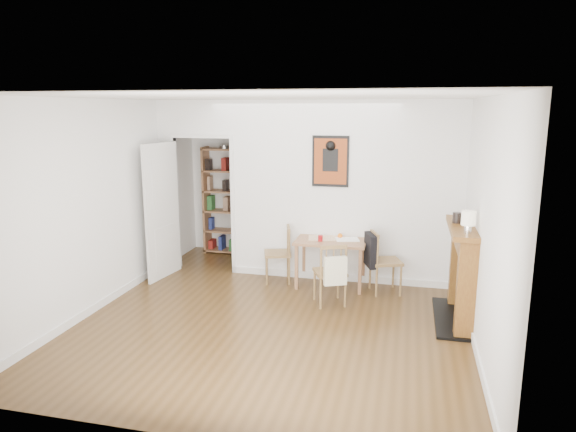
% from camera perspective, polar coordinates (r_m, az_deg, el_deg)
% --- Properties ---
extents(ground, '(5.20, 5.20, 0.00)m').
position_cam_1_polar(ground, '(6.51, -0.91, -10.55)').
color(ground, '#4E3419').
rests_on(ground, ground).
extents(room_shell, '(5.20, 5.20, 5.20)m').
position_cam_1_polar(room_shell, '(7.40, 2.39, 2.66)').
color(room_shell, white).
rests_on(room_shell, ground).
extents(dining_table, '(0.99, 0.63, 0.67)m').
position_cam_1_polar(dining_table, '(7.25, 4.80, -3.28)').
color(dining_table, '#9E6E4A').
rests_on(dining_table, ground).
extents(chair_left, '(0.52, 0.52, 0.83)m').
position_cam_1_polar(chair_left, '(7.45, -1.17, -4.25)').
color(chair_left, olive).
rests_on(chair_left, ground).
extents(chair_right, '(0.59, 0.55, 0.86)m').
position_cam_1_polar(chair_right, '(7.12, 10.65, -4.95)').
color(chair_right, olive).
rests_on(chair_right, ground).
extents(chair_front, '(0.55, 0.57, 0.83)m').
position_cam_1_polar(chair_front, '(6.62, 4.71, -6.30)').
color(chair_front, olive).
rests_on(chair_front, ground).
extents(bookshelf, '(0.78, 0.31, 1.84)m').
position_cam_1_polar(bookshelf, '(8.92, -6.86, 1.63)').
color(bookshelf, '#9E6E4A').
rests_on(bookshelf, ground).
extents(fireplace, '(0.45, 1.25, 1.16)m').
position_cam_1_polar(fireplace, '(6.39, 18.88, -5.76)').
color(fireplace, brown).
rests_on(fireplace, ground).
extents(red_glass, '(0.07, 0.07, 0.09)m').
position_cam_1_polar(red_glass, '(7.14, 3.62, -2.47)').
color(red_glass, maroon).
rests_on(red_glass, dining_table).
extents(orange_fruit, '(0.07, 0.07, 0.07)m').
position_cam_1_polar(orange_fruit, '(7.32, 5.80, -2.20)').
color(orange_fruit, orange).
rests_on(orange_fruit, dining_table).
extents(placemat, '(0.49, 0.40, 0.00)m').
position_cam_1_polar(placemat, '(7.32, 3.99, -2.45)').
color(placemat, beige).
rests_on(placemat, dining_table).
extents(notebook, '(0.37, 0.31, 0.02)m').
position_cam_1_polar(notebook, '(7.25, 6.59, -2.59)').
color(notebook, white).
rests_on(notebook, dining_table).
extents(mantel_lamp, '(0.15, 0.15, 0.24)m').
position_cam_1_polar(mantel_lamp, '(5.85, 19.42, -0.37)').
color(mantel_lamp, silver).
rests_on(mantel_lamp, fireplace).
extents(ceramic_jar_a, '(0.10, 0.10, 0.12)m').
position_cam_1_polar(ceramic_jar_a, '(6.34, 18.27, -0.18)').
color(ceramic_jar_a, black).
rests_on(ceramic_jar_a, fireplace).
extents(ceramic_jar_b, '(0.08, 0.08, 0.10)m').
position_cam_1_polar(ceramic_jar_b, '(6.59, 19.10, 0.10)').
color(ceramic_jar_b, black).
rests_on(ceramic_jar_b, fireplace).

